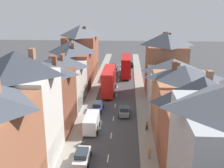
{
  "coord_description": "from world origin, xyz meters",
  "views": [
    {
      "loc": [
        2.27,
        -10.65,
        18.5
      ],
      "look_at": [
        -0.98,
        41.87,
        2.51
      ],
      "focal_mm": 42.0,
      "sensor_mm": 36.0,
      "label": 1
    }
  ],
  "objects_px": {
    "double_decker_bus_lead": "(126,66)",
    "car_near_silver": "(82,156)",
    "delivery_van": "(92,122)",
    "car_parked_right_a": "(114,66)",
    "car_parked_left_a": "(131,64)",
    "car_near_blue": "(98,106)",
    "double_decker_bus_mid_street": "(109,80)",
    "pedestrian_far_left": "(147,125)",
    "pedestrian_mid_right": "(149,152)",
    "car_mid_black": "(124,111)"
  },
  "relations": [
    {
      "from": "double_decker_bus_lead",
      "to": "car_near_silver",
      "type": "bearing_deg",
      "value": -96.78
    },
    {
      "from": "double_decker_bus_lead",
      "to": "delivery_van",
      "type": "relative_size",
      "value": 2.08
    },
    {
      "from": "car_near_silver",
      "to": "car_parked_right_a",
      "type": "relative_size",
      "value": 0.96
    },
    {
      "from": "delivery_van",
      "to": "car_parked_left_a",
      "type": "bearing_deg",
      "value": 81.83
    },
    {
      "from": "car_near_blue",
      "to": "car_near_silver",
      "type": "relative_size",
      "value": 1.05
    },
    {
      "from": "double_decker_bus_mid_street",
      "to": "car_parked_right_a",
      "type": "height_order",
      "value": "double_decker_bus_mid_street"
    },
    {
      "from": "car_parked_right_a",
      "to": "pedestrian_far_left",
      "type": "relative_size",
      "value": 2.77
    },
    {
      "from": "car_near_blue",
      "to": "car_near_silver",
      "type": "bearing_deg",
      "value": -90.0
    },
    {
      "from": "pedestrian_mid_right",
      "to": "car_near_blue",
      "type": "bearing_deg",
      "value": 118.03
    },
    {
      "from": "double_decker_bus_lead",
      "to": "car_near_silver",
      "type": "relative_size",
      "value": 2.52
    },
    {
      "from": "car_near_silver",
      "to": "car_parked_right_a",
      "type": "xyz_separation_m",
      "value": [
        1.3,
        48.47,
        0.01
      ]
    },
    {
      "from": "car_near_blue",
      "to": "delivery_van",
      "type": "relative_size",
      "value": 0.86
    },
    {
      "from": "double_decker_bus_mid_street",
      "to": "car_near_blue",
      "type": "bearing_deg",
      "value": -97.28
    },
    {
      "from": "delivery_van",
      "to": "car_near_silver",
      "type": "bearing_deg",
      "value": -90.0
    },
    {
      "from": "car_parked_left_a",
      "to": "double_decker_bus_lead",
      "type": "bearing_deg",
      "value": -97.04
    },
    {
      "from": "car_near_blue",
      "to": "car_parked_left_a",
      "type": "xyz_separation_m",
      "value": [
        6.2,
        35.27,
        -0.0
      ]
    },
    {
      "from": "car_parked_right_a",
      "to": "pedestrian_far_left",
      "type": "xyz_separation_m",
      "value": [
        7.13,
        -39.6,
        0.2
      ]
    },
    {
      "from": "car_parked_left_a",
      "to": "car_mid_black",
      "type": "xyz_separation_m",
      "value": [
        -1.3,
        -37.23,
        -0.01
      ]
    },
    {
      "from": "double_decker_bus_mid_street",
      "to": "pedestrian_mid_right",
      "type": "height_order",
      "value": "double_decker_bus_mid_street"
    },
    {
      "from": "car_mid_black",
      "to": "delivery_van",
      "type": "distance_m",
      "value": 7.73
    },
    {
      "from": "car_parked_right_a",
      "to": "car_mid_black",
      "type": "relative_size",
      "value": 1.15
    },
    {
      "from": "double_decker_bus_mid_street",
      "to": "pedestrian_far_left",
      "type": "distance_m",
      "value": 19.22
    },
    {
      "from": "car_near_blue",
      "to": "delivery_van",
      "type": "height_order",
      "value": "delivery_van"
    },
    {
      "from": "delivery_van",
      "to": "pedestrian_mid_right",
      "type": "relative_size",
      "value": 3.23
    },
    {
      "from": "car_near_blue",
      "to": "car_parked_left_a",
      "type": "bearing_deg",
      "value": 80.03
    },
    {
      "from": "pedestrian_far_left",
      "to": "car_parked_right_a",
      "type": "bearing_deg",
      "value": 100.21
    },
    {
      "from": "car_near_blue",
      "to": "car_parked_right_a",
      "type": "relative_size",
      "value": 1.01
    },
    {
      "from": "double_decker_bus_lead",
      "to": "car_parked_left_a",
      "type": "xyz_separation_m",
      "value": [
        1.31,
        10.6,
        -1.99
      ]
    },
    {
      "from": "double_decker_bus_lead",
      "to": "pedestrian_mid_right",
      "type": "distance_m",
      "value": 40.31
    },
    {
      "from": "car_near_blue",
      "to": "car_mid_black",
      "type": "bearing_deg",
      "value": -21.84
    },
    {
      "from": "car_mid_black",
      "to": "pedestrian_far_left",
      "type": "xyz_separation_m",
      "value": [
        3.53,
        -5.68,
        0.21
      ]
    },
    {
      "from": "car_near_blue",
      "to": "pedestrian_mid_right",
      "type": "distance_m",
      "value": 17.52
    },
    {
      "from": "double_decker_bus_mid_street",
      "to": "car_parked_right_a",
      "type": "distance_m",
      "value": 21.94
    },
    {
      "from": "car_near_silver",
      "to": "delivery_van",
      "type": "height_order",
      "value": "delivery_van"
    },
    {
      "from": "double_decker_bus_lead",
      "to": "pedestrian_far_left",
      "type": "bearing_deg",
      "value": -83.74
    },
    {
      "from": "car_near_blue",
      "to": "car_near_silver",
      "type": "height_order",
      "value": "car_near_blue"
    },
    {
      "from": "double_decker_bus_lead",
      "to": "delivery_van",
      "type": "distance_m",
      "value": 32.98
    },
    {
      "from": "delivery_van",
      "to": "double_decker_bus_mid_street",
      "type": "bearing_deg",
      "value": 85.9
    },
    {
      "from": "car_mid_black",
      "to": "pedestrian_mid_right",
      "type": "xyz_separation_m",
      "value": [
        3.33,
        -13.5,
        0.21
      ]
    },
    {
      "from": "car_parked_left_a",
      "to": "double_decker_bus_mid_street",
      "type": "bearing_deg",
      "value": -101.04
    },
    {
      "from": "double_decker_bus_lead",
      "to": "pedestrian_far_left",
      "type": "height_order",
      "value": "double_decker_bus_lead"
    },
    {
      "from": "double_decker_bus_lead",
      "to": "car_parked_right_a",
      "type": "bearing_deg",
      "value": 116.2
    },
    {
      "from": "car_parked_left_a",
      "to": "pedestrian_mid_right",
      "type": "distance_m",
      "value": 50.78
    },
    {
      "from": "double_decker_bus_mid_street",
      "to": "pedestrian_far_left",
      "type": "bearing_deg",
      "value": -68.08
    },
    {
      "from": "car_near_blue",
      "to": "delivery_van",
      "type": "bearing_deg",
      "value": -90.0
    },
    {
      "from": "car_near_silver",
      "to": "pedestrian_mid_right",
      "type": "height_order",
      "value": "pedestrian_mid_right"
    },
    {
      "from": "car_parked_right_a",
      "to": "double_decker_bus_mid_street",
      "type": "bearing_deg",
      "value": -90.02
    },
    {
      "from": "car_near_blue",
      "to": "delivery_van",
      "type": "distance_m",
      "value": 7.93
    },
    {
      "from": "car_near_blue",
      "to": "car_near_silver",
      "type": "xyz_separation_m",
      "value": [
        0.0,
        -16.5,
        -0.0
      ]
    },
    {
      "from": "pedestrian_far_left",
      "to": "delivery_van",
      "type": "bearing_deg",
      "value": -178.12
    }
  ]
}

